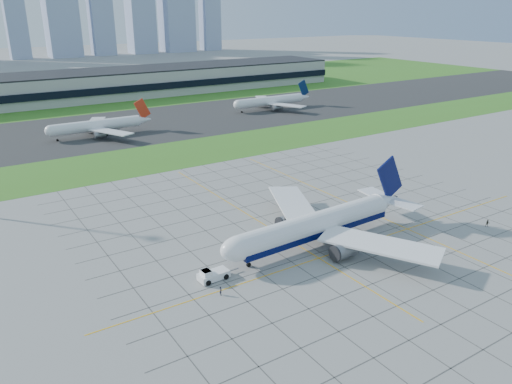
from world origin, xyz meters
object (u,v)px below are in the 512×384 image
Objects in this scene: crew_near at (221,291)px; distant_jet_1 at (98,125)px; airliner at (317,225)px; pushback_tug at (212,275)px; distant_jet_2 at (271,101)px; crew_far at (488,223)px.

distant_jet_1 is at bearing 13.38° from crew_near.
distant_jet_1 is at bearing 92.51° from airliner.
pushback_tug is 0.20× the size of distant_jet_2.
airliner is 30.47× the size of crew_near.
pushback_tug is 70.87m from crew_far.
distant_jet_1 is (-11.23, 130.37, -0.16)m from airliner.
crew_near is at bearing -168.43° from airliner.
crew_far is 0.04× the size of distant_jet_1.
distant_jet_2 is (112.56, 146.70, 3.59)m from crew_near.
distant_jet_1 is (-52.99, 145.98, 3.59)m from crew_far.
distant_jet_1 is 95.27m from distant_jet_2.
airliner is at bearing 0.48° from pushback_tug.
pushback_tug reaches higher than crew_near.
crew_far is 160.69m from distant_jet_2.
crew_near is at bearing -97.34° from distant_jet_1.
distant_jet_2 is (111.26, 140.89, 3.37)m from pushback_tug.
distant_jet_1 is (17.72, 137.58, 3.59)m from crew_near.
airliner is at bearing -153.37° from crew_far.
pushback_tug is 132.83m from distant_jet_1.
airliner is 30.07m from crew_near.
pushback_tug is at bearing -144.45° from crew_far.
distant_jet_2 is (83.61, 139.50, -0.16)m from airliner.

